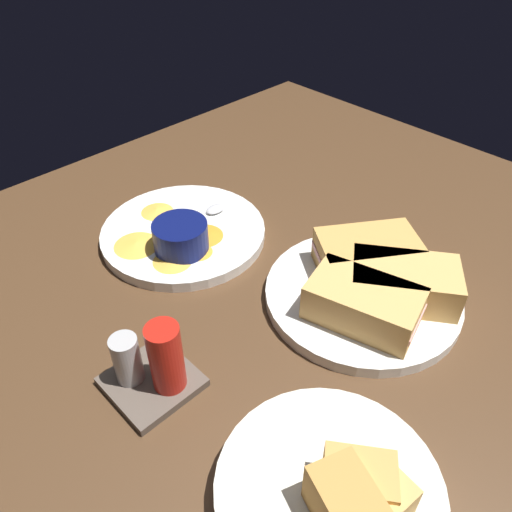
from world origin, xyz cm
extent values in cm
cube|color=#4C331E|center=(0.00, 0.00, -1.50)|extent=(110.00, 110.00, 3.00)
cylinder|color=white|center=(-4.01, -5.30, 0.80)|extent=(25.06, 25.06, 1.60)
cube|color=tan|center=(-6.64, -1.33, 4.00)|extent=(14.56, 10.80, 4.80)
cube|color=#DB938E|center=(-6.64, -1.33, 4.00)|extent=(14.65, 10.29, 0.80)
cube|color=tan|center=(-7.98, -7.93, 4.00)|extent=(14.99, 13.75, 4.80)
cube|color=#DB938E|center=(-7.98, -7.93, 4.00)|extent=(14.85, 13.40, 0.80)
cube|color=tan|center=(-1.38, -9.27, 4.00)|extent=(13.61, 15.02, 4.80)
cube|color=#DB938E|center=(-1.38, -9.27, 4.00)|extent=(13.26, 14.89, 0.80)
cylinder|color=#0C144C|center=(-1.67, -10.43, 3.27)|extent=(6.40, 6.40, 3.35)
cylinder|color=black|center=(-1.67, -10.43, 4.55)|extent=(5.25, 5.25, 0.60)
cube|color=silver|center=(-8.25, -3.65, 1.85)|extent=(4.41, 4.50, 0.40)
ellipsoid|color=silver|center=(-4.42, -7.60, 2.00)|extent=(3.81, 3.83, 0.80)
cylinder|color=white|center=(22.83, 2.86, 0.80)|extent=(24.37, 24.37, 1.60)
cylinder|color=#0C144C|center=(19.17, 5.91, 3.70)|extent=(7.71, 7.71, 4.19)
cylinder|color=olive|center=(19.17, 5.91, 5.39)|extent=(6.33, 6.33, 0.60)
cube|color=silver|center=(22.84, 1.95, 1.85)|extent=(0.85, 5.51, 0.40)
ellipsoid|color=silver|center=(22.89, -3.55, 2.00)|extent=(2.23, 3.22, 0.80)
cone|color=gold|center=(17.85, 8.58, 1.90)|extent=(7.77, 7.77, 0.60)
cone|color=gold|center=(29.09, 3.03, 1.90)|extent=(5.99, 5.99, 0.60)
cone|color=gold|center=(16.95, 4.82, 1.90)|extent=(5.90, 5.90, 0.60)
cone|color=orange|center=(19.26, 1.83, 1.90)|extent=(6.50, 6.50, 0.60)
cone|color=gold|center=(24.26, 10.15, 1.90)|extent=(7.19, 7.19, 0.60)
cone|color=gold|center=(23.87, 4.72, 1.90)|extent=(5.05, 5.05, 0.60)
cylinder|color=silver|center=(-17.51, 18.13, 1.50)|extent=(20.30, 20.30, 3.00)
cube|color=#C68C42|center=(-19.90, 19.54, 5.43)|extent=(7.16, 6.22, 4.86)
cube|color=tan|center=(-21.44, 17.56, 4.82)|extent=(5.07, 6.47, 3.63)
cube|color=tan|center=(-19.54, 17.18, 5.08)|extent=(7.44, 7.12, 4.16)
cube|color=brown|center=(4.05, 21.97, 0.50)|extent=(9.00, 9.00, 1.00)
cylinder|color=red|center=(2.25, 20.77, 5.25)|extent=(3.60, 3.60, 8.50)
cylinder|color=#B2B2B2|center=(5.85, 23.37, 4.00)|extent=(3.00, 3.00, 6.00)
camera|label=1|loc=(-28.26, 37.63, 46.57)|focal=35.62mm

